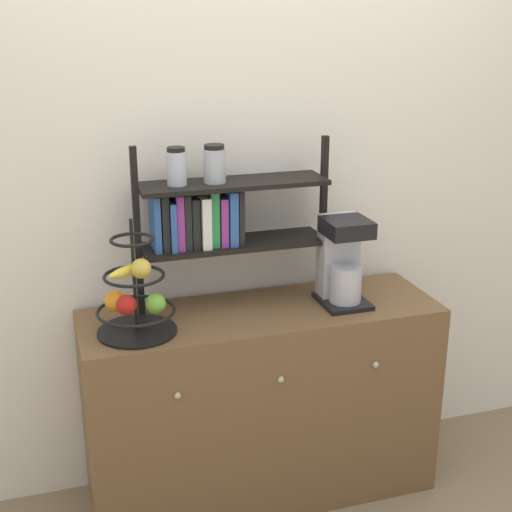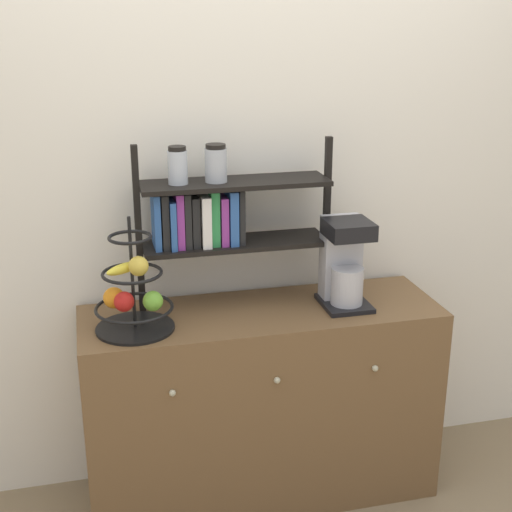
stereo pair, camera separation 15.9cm
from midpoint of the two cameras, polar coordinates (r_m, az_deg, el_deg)
The scene contains 5 objects.
wall_back at distance 2.82m, azimuth -2.81°, elevation 6.86°, with size 7.00×0.05×2.60m, color silver.
sideboard at distance 2.91m, azimuth -1.16°, elevation -11.73°, with size 1.38×0.46×0.81m.
coffee_maker at distance 2.76m, azimuth 5.26°, elevation -0.37°, with size 0.18×0.21×0.34m.
fruit_stand at distance 2.53m, azimuth -11.48°, elevation -3.35°, with size 0.28×0.28×0.42m.
shelf_hutch at distance 2.66m, azimuth -5.38°, elevation 3.48°, with size 0.75×0.20×0.64m.
Camera 1 is at (-0.77, -2.16, 1.89)m, focal length 50.00 mm.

